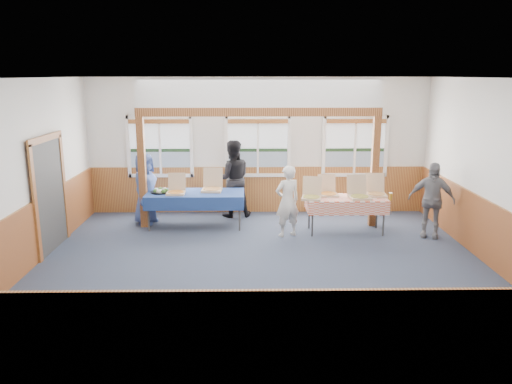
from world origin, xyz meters
The scene contains 31 objects.
floor centered at (0.00, 0.00, 0.00)m, with size 8.00×8.00×0.00m, color #2C3748.
ceiling centered at (0.00, 0.00, 3.20)m, with size 8.00×8.00×0.00m, color white.
wall_back centered at (0.00, 3.50, 1.60)m, with size 8.00×8.00×0.00m, color silver.
wall_front centered at (0.00, -3.50, 1.60)m, with size 8.00×8.00×0.00m, color silver.
wall_left centered at (-4.00, 0.00, 1.60)m, with size 8.00×8.00×0.00m, color silver.
wall_right centered at (4.00, 0.00, 1.60)m, with size 8.00×8.00×0.00m, color silver.
wainscot_back centered at (0.00, 3.48, 0.55)m, with size 7.98×0.05×1.10m, color brown.
wainscot_front centered at (0.00, -3.48, 0.55)m, with size 7.98×0.05×1.10m, color brown.
wainscot_left centered at (-3.98, 0.00, 0.55)m, with size 0.05×6.98×1.10m, color brown.
wainscot_right centered at (3.98, 0.00, 0.55)m, with size 0.05×6.98×1.10m, color brown.
cased_opening centered at (-3.96, 0.90, 1.05)m, with size 0.06×1.30×2.10m, color #353535.
window_left centered at (-2.30, 3.46, 1.68)m, with size 1.56×0.10×1.46m.
window_mid centered at (0.00, 3.46, 1.68)m, with size 1.56×0.10×1.46m.
window_right centered at (2.30, 3.46, 1.68)m, with size 1.56×0.10×1.46m.
post_left centered at (-2.50, 2.30, 1.20)m, with size 0.15×0.15×2.40m, color #582E13.
post_right centered at (2.50, 2.30, 1.20)m, with size 0.15×0.15×2.40m, color #582E13.
cross_beam centered at (0.00, 2.30, 2.49)m, with size 5.15×0.18×0.18m, color #582E13.
table_left centered at (-1.38, 2.32, 0.71)m, with size 2.29×1.71×0.76m.
table_right centered at (1.82, 1.82, 0.69)m, with size 1.79×1.29×0.76m.
pizza_box_a centered at (-1.78, 2.21, 0.82)m, with size 0.38×0.47×0.42m.
pizza_box_b centered at (-1.03, 2.48, 0.83)m, with size 0.45×0.54×0.47m.
pizza_box_c centered at (1.07, 1.73, 0.82)m, with size 0.47×0.54×0.43m.
pizza_box_d centered at (1.46, 2.02, 0.82)m, with size 0.40×0.48×0.42m.
pizza_box_e centered at (2.06, 1.75, 0.83)m, with size 0.45×0.54×0.45m.
pizza_box_f centered at (2.47, 1.97, 0.82)m, with size 0.44×0.52×0.44m.
veggie_tray centered at (-2.13, 2.32, 0.79)m, with size 0.43×0.43×0.10m.
drink_glass centered at (2.67, 1.57, 0.83)m, with size 0.07×0.07×0.15m, color #A4711B.
woman_white centered at (0.57, 1.59, 0.74)m, with size 0.54×0.35×1.48m, color silver.
woman_black centered at (-0.60, 3.10, 0.90)m, with size 0.87×0.68×1.80m, color black.
man_blue centered at (-2.52, 2.58, 0.79)m, with size 0.77×0.50×1.58m, color #394F8F.
person_grey centered at (3.48, 1.51, 0.77)m, with size 0.91×0.38×1.55m, color gray.
Camera 1 is at (-0.23, -8.22, 3.26)m, focal length 35.00 mm.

